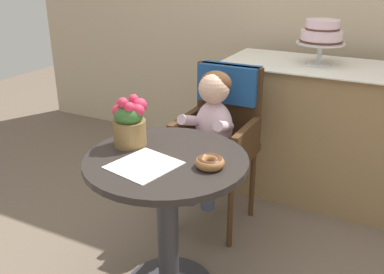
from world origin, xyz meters
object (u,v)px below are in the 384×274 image
at_px(seated_child, 211,123).
at_px(donut_front, 210,162).
at_px(tiered_cake_stand, 322,35).
at_px(cafe_table, 167,200).
at_px(flower_vase, 129,121).
at_px(wicker_chair, 222,121).

relative_size(seated_child, donut_front, 5.91).
bearing_deg(tiered_cake_stand, cafe_table, -105.55).
relative_size(seated_child, flower_vase, 3.09).
bearing_deg(donut_front, cafe_table, 179.94).
distance_m(cafe_table, seated_child, 0.60).
xyz_separation_m(cafe_table, donut_front, (0.21, -0.00, 0.24)).
distance_m(donut_front, tiered_cake_stand, 1.35).
relative_size(wicker_chair, donut_front, 7.76).
bearing_deg(cafe_table, donut_front, -0.06).
distance_m(seated_child, donut_front, 0.63).
height_order(seated_child, donut_front, seated_child).
distance_m(cafe_table, flower_vase, 0.39).
height_order(wicker_chair, flower_vase, same).
bearing_deg(flower_vase, seated_child, 72.10).
relative_size(donut_front, tiered_cake_stand, 0.41).
xyz_separation_m(seated_child, tiered_cake_stand, (0.41, 0.73, 0.41)).
bearing_deg(flower_vase, donut_front, -6.20).
bearing_deg(cafe_table, wicker_chair, 93.56).
distance_m(seated_child, tiered_cake_stand, 0.93).
distance_m(wicker_chair, seated_child, 0.16).
bearing_deg(seated_child, tiered_cake_stand, 60.78).
bearing_deg(seated_child, cafe_table, -85.48).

